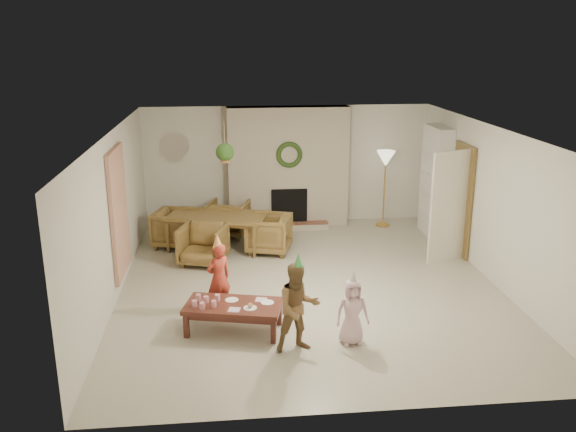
{
  "coord_description": "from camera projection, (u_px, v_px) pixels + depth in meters",
  "views": [
    {
      "loc": [
        -1.26,
        -8.97,
        3.87
      ],
      "look_at": [
        -0.3,
        0.4,
        1.05
      ],
      "focal_mm": 37.55,
      "sensor_mm": 36.0,
      "label": 1
    }
  ],
  "objects": [
    {
      "name": "bookshelf_shelf_c",
      "position": [
        435.0,
        174.0,
        11.89
      ],
      "size": [
        0.3,
        0.92,
        0.03
      ],
      "primitive_type": "cube",
      "color": "white",
      "rests_on": "bookshelf_carcass"
    },
    {
      "name": "door_frame",
      "position": [
        462.0,
        200.0,
        10.92
      ],
      "size": [
        0.05,
        0.86,
        2.04
      ],
      "primitive_type": "cube",
      "color": "brown",
      "rests_on": "floor"
    },
    {
      "name": "wall_front",
      "position": [
        356.0,
        306.0,
        6.09
      ],
      "size": [
        7.0,
        0.0,
        7.0
      ],
      "primitive_type": "plane",
      "rotation": [
        -1.57,
        0.0,
        0.0
      ],
      "color": "silver",
      "rests_on": "floor"
    },
    {
      "name": "coffee_leg_fr",
      "position": [
        274.0,
        331.0,
        7.87
      ],
      "size": [
        0.08,
        0.08,
        0.34
      ],
      "primitive_type": "cube",
      "rotation": [
        0.0,
        0.0,
        -0.23
      ],
      "color": "#51251B",
      "rests_on": "floor"
    },
    {
      "name": "cup_a",
      "position": [
        194.0,
        304.0,
        8.03
      ],
      "size": [
        0.08,
        0.08,
        0.09
      ],
      "primitive_type": "cylinder",
      "rotation": [
        0.0,
        0.0,
        -0.23
      ],
      "color": "white",
      "rests_on": "coffee_table_top"
    },
    {
      "name": "cup_b",
      "position": [
        198.0,
        297.0,
        8.22
      ],
      "size": [
        0.08,
        0.08,
        0.09
      ],
      "primitive_type": "cylinder",
      "rotation": [
        0.0,
        0.0,
        -0.23
      ],
      "color": "white",
      "rests_on": "coffee_table_top"
    },
    {
      "name": "napkin_right",
      "position": [
        261.0,
        300.0,
        8.25
      ],
      "size": [
        0.18,
        0.18,
        0.01
      ],
      "primitive_type": "cube",
      "rotation": [
        0.0,
        0.0,
        -0.23
      ],
      "color": "#D79EB5",
      "rests_on": "coffee_table_top"
    },
    {
      "name": "cup_d",
      "position": [
        206.0,
        299.0,
        8.16
      ],
      "size": [
        0.08,
        0.08,
        0.09
      ],
      "primitive_type": "cylinder",
      "rotation": [
        0.0,
        0.0,
        -0.23
      ],
      "color": "white",
      "rests_on": "coffee_table_top"
    },
    {
      "name": "hanging_plant_foliage",
      "position": [
        225.0,
        152.0,
        10.54
      ],
      "size": [
        0.32,
        0.32,
        0.32
      ],
      "primitive_type": "sphere",
      "color": "#214316",
      "rests_on": "hanging_plant_pot"
    },
    {
      "name": "coffee_leg_fl",
      "position": [
        186.0,
        326.0,
        8.01
      ],
      "size": [
        0.08,
        0.08,
        0.34
      ],
      "primitive_type": "cube",
      "rotation": [
        0.0,
        0.0,
        -0.23
      ],
      "color": "#51251B",
      "rests_on": "floor"
    },
    {
      "name": "hanging_plant_pot",
      "position": [
        225.0,
        159.0,
        10.57
      ],
      "size": [
        0.16,
        0.16,
        0.12
      ],
      "primitive_type": "cylinder",
      "color": "#9D5C32",
      "rests_on": "hanging_plant_cord"
    },
    {
      "name": "plate_a",
      "position": [
        232.0,
        300.0,
        8.25
      ],
      "size": [
        0.22,
        0.22,
        0.01
      ],
      "primitive_type": "cylinder",
      "rotation": [
        0.0,
        0.0,
        -0.23
      ],
      "color": "white",
      "rests_on": "coffee_table_top"
    },
    {
      "name": "coffee_leg_bl",
      "position": [
        197.0,
        309.0,
        8.52
      ],
      "size": [
        0.08,
        0.08,
        0.34
      ],
      "primitive_type": "cube",
      "rotation": [
        0.0,
        0.0,
        -0.23
      ],
      "color": "#51251B",
      "rests_on": "floor"
    },
    {
      "name": "napkin_left",
      "position": [
        234.0,
        310.0,
        7.95
      ],
      "size": [
        0.18,
        0.18,
        0.01
      ],
      "primitive_type": "cube",
      "rotation": [
        0.0,
        0.0,
        -0.23
      ],
      "color": "#D79EB5",
      "rests_on": "coffee_table_top"
    },
    {
      "name": "cup_e",
      "position": [
        214.0,
        304.0,
        8.03
      ],
      "size": [
        0.08,
        0.08,
        0.09
      ],
      "primitive_type": "cylinder",
      "rotation": [
        0.0,
        0.0,
        -0.23
      ],
      "color": "white",
      "rests_on": "coffee_table_top"
    },
    {
      "name": "ceiling",
      "position": [
        310.0,
        131.0,
        9.07
      ],
      "size": [
        7.0,
        7.0,
        0.0
      ],
      "primitive_type": "plane",
      "rotation": [
        3.14,
        0.0,
        0.0
      ],
      "color": "white",
      "rests_on": "wall_back"
    },
    {
      "name": "fireplace_hearth",
      "position": [
        290.0,
        226.0,
        12.58
      ],
      "size": [
        1.6,
        0.3,
        0.12
      ],
      "primitive_type": "cube",
      "color": "brown",
      "rests_on": "floor"
    },
    {
      "name": "fireplace_mass",
      "position": [
        288.0,
        167.0,
        12.57
      ],
      "size": [
        2.5,
        0.4,
        2.5
      ],
      "primitive_type": "cube",
      "color": "#5D2218",
      "rests_on": "floor"
    },
    {
      "name": "floor_lamp_shade",
      "position": [
        386.0,
        159.0,
        12.42
      ],
      "size": [
        0.39,
        0.39,
        0.32
      ],
      "primitive_type": "cone",
      "rotation": [
        3.14,
        0.0,
        0.0
      ],
      "color": "beige",
      "rests_on": "floor_lamp_post"
    },
    {
      "name": "books_row_upper",
      "position": [
        436.0,
        169.0,
        11.76
      ],
      "size": [
        0.2,
        0.36,
        0.22
      ],
      "primitive_type": "cube",
      "color": "#AB7124",
      "rests_on": "bookshelf_shelf_c"
    },
    {
      "name": "child_pink",
      "position": [
        352.0,
        312.0,
        7.8
      ],
      "size": [
        0.45,
        0.31,
        0.89
      ],
      "primitive_type": "imported",
      "rotation": [
        0.0,
        0.0,
        0.06
      ],
      "color": "beige",
      "rests_on": "floor"
    },
    {
      "name": "dining_table",
      "position": [
        217.0,
        232.0,
        11.35
      ],
      "size": [
        2.04,
        1.49,
        0.64
      ],
      "primitive_type": "imported",
      "rotation": [
        0.0,
        0.0,
        -0.28
      ],
      "color": "brown",
      "rests_on": "floor"
    },
    {
      "name": "bookshelf_carcass",
      "position": [
        435.0,
        182.0,
        11.94
      ],
      "size": [
        0.3,
        1.0,
        2.2
      ],
      "primitive_type": "cube",
      "color": "white",
      "rests_on": "floor"
    },
    {
      "name": "floor_lamp_base",
      "position": [
        383.0,
        225.0,
        12.83
      ],
      "size": [
        0.3,
        0.3,
        0.03
      ],
      "primitive_type": "cylinder",
      "color": "gold",
      "rests_on": "floor"
    },
    {
      "name": "hanging_plant_cord",
      "position": [
        225.0,
        139.0,
        10.47
      ],
      "size": [
        0.01,
        0.01,
        0.7
      ],
      "primitive_type": "cylinder",
      "color": "tan",
      "rests_on": "ceiling"
    },
    {
      "name": "dining_chair_far",
      "position": [
        228.0,
        218.0,
        12.1
      ],
      "size": [
        0.95,
        0.96,
        0.71
      ],
      "primitive_type": "imported",
      "rotation": [
        0.0,
        0.0,
        2.86
      ],
      "color": "brown",
      "rests_on": "floor"
    },
    {
      "name": "door_leaf",
      "position": [
        449.0,
        207.0,
        10.53
      ],
      "size": [
        0.77,
        0.32,
        2.0
      ],
      "primitive_type": "cube",
      "rotation": [
        0.0,
        0.0,
        -1.22
      ],
      "color": "beige",
      "rests_on": "floor"
    },
    {
      "name": "floor",
      "position": [
        309.0,
        284.0,
        9.78
      ],
      "size": [
        7.0,
        7.0,
        0.0
      ],
      "primitive_type": "plane",
      "color": "#B7B29E",
      "rests_on": "ground"
    },
    {
      "name": "books_row_lower",
      "position": [
        434.0,
        209.0,
        11.94
      ],
      "size": [
        0.2,
        0.4,
        0.24
      ],
      "primitive_type": "cube",
      "color": "#99301C",
      "rests_on": "bookshelf_shelf_a"
    },
    {
      "name": "child_red",
      "position": [
        219.0,
        278.0,
        8.67
      ],
      "size": [
        0.46,
        0.42,
        1.05
      ],
      "primitive_type": "imported",
      "rotation": [
        0.0,
        0.0,
        3.69
      ],
      "color": "#B03525",
      "rests_on": "floor"
    },
    {
      "name": "fireplace_wreath",
      "position": [
        289.0,
        155.0,
        12.27
      ],
      "size": [
        0.54,
        0.1,
        0.54
      ],
      "primitive_type": "torus",
      "rotation": [
        1.57,
        0.0,
        0.0
      ],
      "color": "#203C16",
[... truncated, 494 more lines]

